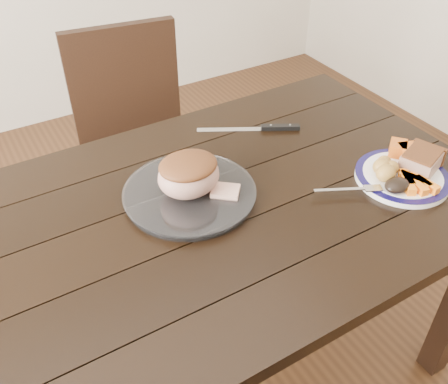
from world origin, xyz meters
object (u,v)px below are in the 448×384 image
dinner_plate (402,177)px  roast_joint (189,176)px  pork_slice (421,161)px  carving_knife (268,128)px  chair_far (137,138)px  dining_table (194,240)px  serving_platter (190,195)px  fork (353,190)px

dinner_plate → roast_joint: roast_joint is taller
pork_slice → carving_knife: 0.46m
dinner_plate → chair_far: bearing=114.9°
dining_table → serving_platter: bearing=68.0°
dining_table → serving_platter: 0.12m
dining_table → serving_platter: size_ratio=4.80×
serving_platter → roast_joint: bearing=-153.4°
serving_platter → carving_knife: (0.36, 0.17, -0.00)m
fork → pork_slice: bearing=21.1°
serving_platter → pork_slice: bearing=-21.5°
dining_table → pork_slice: pork_slice is taller
pork_slice → dinner_plate: bearing=175.2°
chair_far → fork: size_ratio=5.58×
carving_knife → dining_table: bearing=-120.1°
chair_far → dinner_plate: (0.42, -0.90, 0.23)m
dinner_plate → carving_knife: (-0.17, 0.40, -0.00)m
serving_platter → pork_slice: (0.59, -0.23, 0.04)m
dining_table → dinner_plate: bearing=-16.5°
roast_joint → carving_knife: roast_joint is taller
carving_knife → serving_platter: bearing=-125.7°
fork → roast_joint: (-0.37, 0.21, 0.05)m
carving_knife → dinner_plate: bearing=-38.5°
fork → carving_knife: fork is taller
dining_table → roast_joint: bearing=68.0°
chair_far → serving_platter: size_ratio=2.77×
dining_table → chair_far: 0.76m
dining_table → fork: fork is taller
chair_far → dinner_plate: size_ratio=3.71×
serving_platter → chair_far: bearing=80.7°
dining_table → fork: bearing=-20.7°
chair_far → dinner_plate: chair_far is taller
roast_joint → pork_slice: bearing=-21.5°
dinner_plate → roast_joint: size_ratio=1.56×
serving_platter → pork_slice: pork_slice is taller
dinner_plate → roast_joint: bearing=156.9°
dining_table → roast_joint: 0.17m
fork → serving_platter: bearing=176.9°
pork_slice → carving_knife: bearing=118.8°
roast_joint → dining_table: bearing=-112.0°
pork_slice → fork: (-0.22, 0.02, -0.02)m
roast_joint → dinner_plate: bearing=-23.1°
chair_far → pork_slice: bearing=125.2°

